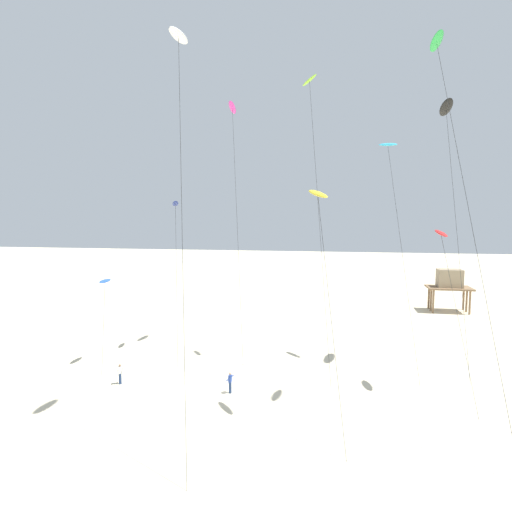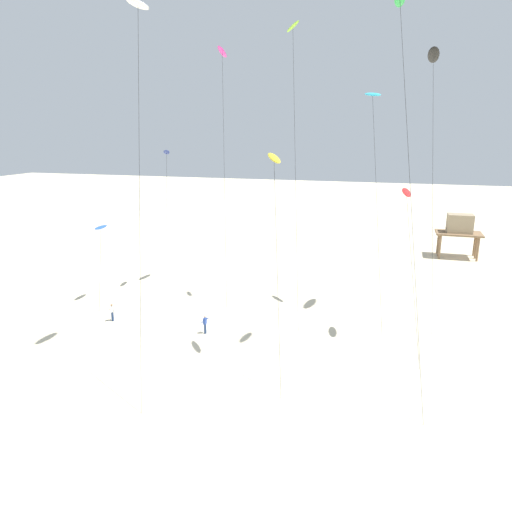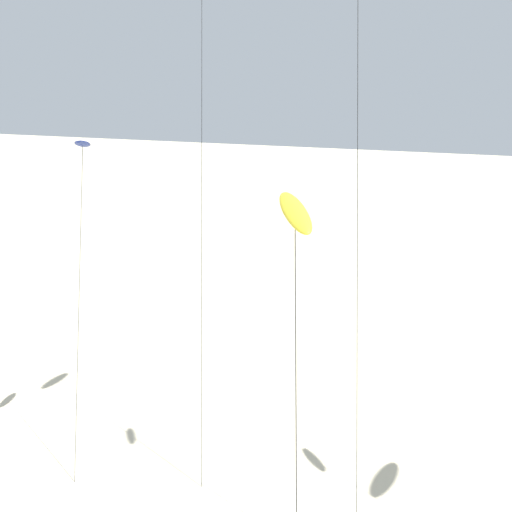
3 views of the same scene
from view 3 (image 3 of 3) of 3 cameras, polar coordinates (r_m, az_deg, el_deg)
kite_navy at (r=34.60m, az=-14.24°, el=8.47°), size 2.55×6.45×15.30m
kite_yellow at (r=16.83m, az=3.28°, el=2.90°), size 2.87×6.67×15.68m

